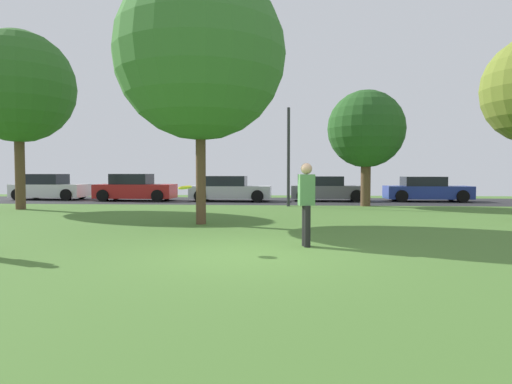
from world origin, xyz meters
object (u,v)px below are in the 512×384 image
at_px(person_catcher, 306,200).
at_px(street_lamp_post, 288,157).
at_px(maple_tree_far, 366,129).
at_px(frisbee_disc, 185,187).
at_px(parked_car_blue, 426,190).
at_px(parked_car_red, 135,188).
at_px(parked_car_silver, 230,190).
at_px(oak_tree_left, 18,87).
at_px(maple_tree_near, 200,55).
at_px(parked_car_white, 50,188).
at_px(parked_car_grey, 327,190).

height_order(person_catcher, street_lamp_post, street_lamp_post).
xyz_separation_m(maple_tree_far, frisbee_disc, (-5.54, -12.17, -2.28)).
height_order(maple_tree_far, street_lamp_post, maple_tree_far).
bearing_deg(parked_car_blue, maple_tree_far, -136.08).
relative_size(parked_car_red, parked_car_blue, 0.96).
bearing_deg(parked_car_silver, oak_tree_left, -143.08).
height_order(oak_tree_left, parked_car_silver, oak_tree_left).
height_order(oak_tree_left, person_catcher, oak_tree_left).
xyz_separation_m(maple_tree_far, person_catcher, (-3.10, -11.63, -2.56)).
relative_size(oak_tree_left, frisbee_disc, 19.55).
xyz_separation_m(oak_tree_left, maple_tree_far, (14.79, 3.00, -1.58)).
distance_m(maple_tree_near, parked_car_white, 16.54).
distance_m(maple_tree_near, person_catcher, 6.39).
bearing_deg(parked_car_white, maple_tree_far, -12.02).
xyz_separation_m(maple_tree_near, street_lamp_post, (2.57, 7.28, -2.79)).
relative_size(maple_tree_far, parked_car_grey, 1.32).
relative_size(maple_tree_far, parked_car_blue, 1.21).
bearing_deg(maple_tree_far, parked_car_silver, 155.62).
bearing_deg(maple_tree_near, parked_car_blue, 48.96).
height_order(frisbee_disc, parked_car_white, parked_car_white).
height_order(maple_tree_far, parked_car_red, maple_tree_far).
relative_size(oak_tree_left, street_lamp_post, 1.65).
relative_size(maple_tree_near, person_catcher, 4.34).
height_order(person_catcher, parked_car_white, person_catcher).
bearing_deg(maple_tree_far, frisbee_disc, -114.49).
height_order(maple_tree_near, maple_tree_far, maple_tree_near).
distance_m(maple_tree_near, oak_tree_left, 9.88).
relative_size(maple_tree_near, oak_tree_left, 1.02).
height_order(person_catcher, parked_car_grey, person_catcher).
distance_m(parked_car_red, parked_car_grey, 10.55).
distance_m(oak_tree_left, parked_car_red, 7.97).
bearing_deg(maple_tree_far, street_lamp_post, -172.65).
xyz_separation_m(parked_car_white, parked_car_grey, (15.80, -0.09, -0.05)).
relative_size(maple_tree_near, parked_car_white, 1.88).
relative_size(maple_tree_far, parked_car_red, 1.26).
bearing_deg(maple_tree_far, parked_car_grey, 112.20).
bearing_deg(maple_tree_far, person_catcher, -104.94).
height_order(maple_tree_far, person_catcher, maple_tree_far).
bearing_deg(street_lamp_post, parked_car_red, 157.74).
bearing_deg(maple_tree_near, parked_car_silver, 93.23).
bearing_deg(parked_car_red, street_lamp_post, -22.26).
relative_size(oak_tree_left, maple_tree_far, 1.40).
distance_m(oak_tree_left, person_catcher, 15.11).
relative_size(maple_tree_far, person_catcher, 3.05).
relative_size(person_catcher, parked_car_blue, 0.40).
bearing_deg(parked_car_red, parked_car_blue, 2.40).
height_order(maple_tree_near, parked_car_silver, maple_tree_near).
bearing_deg(oak_tree_left, person_catcher, -36.41).
bearing_deg(frisbee_disc, street_lamp_post, 80.36).
xyz_separation_m(frisbee_disc, street_lamp_post, (1.99, 11.71, 1.00)).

